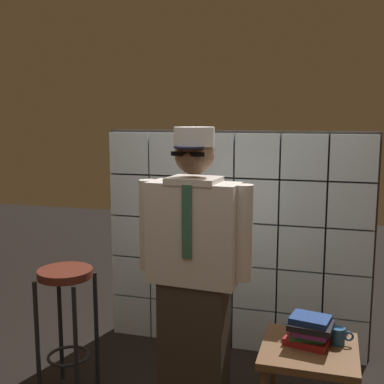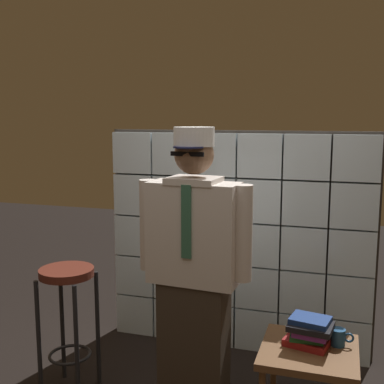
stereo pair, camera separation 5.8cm
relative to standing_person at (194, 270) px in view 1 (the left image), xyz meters
The scene contains 6 objects.
glass_block_wall 0.94m from the standing_person, 87.04° to the left, with size 2.01×0.10×1.68m.
standing_person is the anchor object (origin of this frame).
bar_stool 0.88m from the standing_person, behind, with size 0.34×0.34×0.82m.
side_table 0.80m from the standing_person, ahead, with size 0.52×0.52×0.50m.
book_stack 0.72m from the standing_person, ahead, with size 0.28×0.23×0.16m.
coffee_mug 0.88m from the standing_person, ahead, with size 0.13×0.08×0.09m.
Camera 1 is at (0.69, -2.30, 1.76)m, focal length 45.81 mm.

